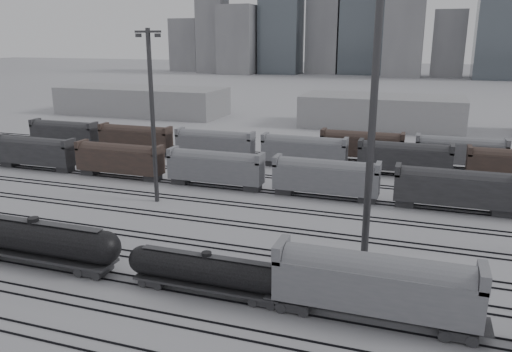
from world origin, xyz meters
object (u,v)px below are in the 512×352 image
(tank_car_a, at_px, (36,239))
(tank_car_b, at_px, (207,271))
(hopper_car_a, at_px, (375,282))
(light_mast_c, at_px, (373,119))

(tank_car_a, distance_m, tank_car_b, 18.71)
(tank_car_a, xyz_separation_m, hopper_car_a, (33.17, 0.00, 0.80))
(light_mast_c, bearing_deg, tank_car_a, -161.07)
(light_mast_c, bearing_deg, hopper_car_a, -79.48)
(tank_car_b, xyz_separation_m, hopper_car_a, (14.47, 0.00, 1.34))
(tank_car_a, xyz_separation_m, light_mast_c, (31.18, 10.70, 12.06))
(tank_car_a, bearing_deg, hopper_car_a, 0.00)
(hopper_car_a, distance_m, light_mast_c, 15.66)
(tank_car_a, distance_m, hopper_car_a, 33.18)
(hopper_car_a, bearing_deg, light_mast_c, 100.52)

